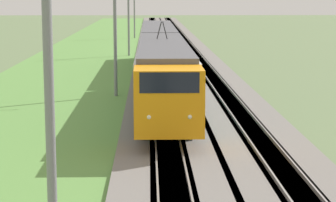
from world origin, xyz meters
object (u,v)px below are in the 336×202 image
Objects in this scene: catenary_mast_mid at (116,24)px; catenary_mast_far at (129,12)px; catenary_mast_near at (52,93)px; catenary_mast_distant at (135,7)px; passenger_train at (160,55)px.

catenary_mast_mid is 1.00× the size of catenary_mast_far.
catenary_mast_distant is (85.13, 0.00, 0.18)m from catenary_mast_near.
catenary_mast_mid is at bearing -31.91° from passenger_train.
catenary_mast_mid is 56.76m from catenary_mast_distant.
passenger_train is 4.63× the size of catenary_mast_distant.
passenger_train is 52.16m from catenary_mast_distant.
catenary_mast_far is at bearing 0.00° from catenary_mast_near.
catenary_mast_far is (28.38, 0.00, 0.01)m from catenary_mast_mid.
passenger_train is 4.81× the size of catenary_mast_near.
catenary_mast_near is at bearing -5.08° from passenger_train.
catenary_mast_distant is (52.02, 2.95, 2.42)m from passenger_train.
catenary_mast_near is (-33.11, 2.94, 2.23)m from passenger_train.
catenary_mast_distant reaches higher than catenary_mast_near.
passenger_train is 33.32m from catenary_mast_near.
catenary_mast_far is at bearing 180.00° from catenary_mast_distant.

